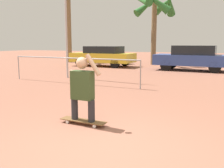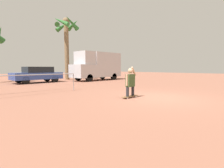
{
  "view_description": "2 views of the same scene",
  "coord_description": "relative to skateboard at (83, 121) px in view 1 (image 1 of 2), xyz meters",
  "views": [
    {
      "loc": [
        1.73,
        -3.31,
        1.68
      ],
      "look_at": [
        -0.76,
        1.86,
        0.73
      ],
      "focal_mm": 40.0,
      "sensor_mm": 36.0,
      "label": 1
    },
    {
      "loc": [
        -7.49,
        -4.1,
        1.43
      ],
      "look_at": [
        -1.28,
        1.83,
        0.62
      ],
      "focal_mm": 28.0,
      "sensor_mm": 36.0,
      "label": 2
    }
  ],
  "objects": [
    {
      "name": "plaza_railing_segment",
      "position": [
        -3.24,
        4.31,
        0.87
      ],
      "size": [
        6.02,
        0.05,
        1.08
      ],
      "color": "#99999E",
      "rests_on": "ground_plane"
    },
    {
      "name": "flagpole",
      "position": [
        -4.38,
        5.64,
        3.44
      ],
      "size": [
        0.91,
        0.12,
        6.23
      ],
      "color": "#B7B7BC",
      "rests_on": "ground_plane"
    },
    {
      "name": "person_skateboarder",
      "position": [
        -0.0,
        -0.0,
        0.74
      ],
      "size": [
        0.73,
        0.24,
        1.38
      ],
      "color": "#28282D",
      "rests_on": "skateboard"
    },
    {
      "name": "parked_car_blue",
      "position": [
        0.55,
        11.48,
        0.73
      ],
      "size": [
        4.4,
        1.85,
        1.51
      ],
      "color": "black",
      "rests_on": "ground_plane"
    },
    {
      "name": "parked_car_yellow",
      "position": [
        -5.65,
        11.64,
        0.69
      ],
      "size": [
        4.48,
        1.95,
        1.43
      ],
      "color": "black",
      "rests_on": "ground_plane"
    },
    {
      "name": "palm_tree_center_background",
      "position": [
        -2.73,
        14.52,
        4.23
      ],
      "size": [
        3.49,
        3.61,
        5.44
      ],
      "color": "brown",
      "rests_on": "ground_plane"
    },
    {
      "name": "ground_plane",
      "position": [
        0.98,
        -0.93,
        -0.07
      ],
      "size": [
        80.0,
        80.0,
        0.0
      ],
      "primitive_type": "plane",
      "color": "#935B47"
    },
    {
      "name": "skateboard",
      "position": [
        0.0,
        0.0,
        0.0
      ],
      "size": [
        1.01,
        0.24,
        0.09
      ],
      "color": "brown",
      "rests_on": "ground_plane"
    }
  ]
}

